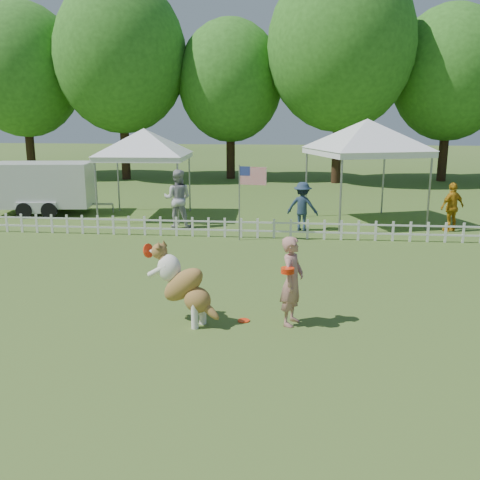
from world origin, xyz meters
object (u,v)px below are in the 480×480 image
at_px(frisbee_on_turf, 244,321).
at_px(spectator_a, 178,199).
at_px(canopy_tent_left, 145,175).
at_px(flag_pole, 239,203).
at_px(canopy_tent_right, 365,173).
at_px(spectator_b, 302,206).
at_px(spectator_c, 452,207).
at_px(handler, 292,281).
at_px(dog, 184,285).
at_px(cargo_trailer, 43,188).

xyz_separation_m(frisbee_on_turf, spectator_a, (-3.00, 8.06, 0.95)).
distance_m(canopy_tent_left, flag_pole, 4.99).
bearing_deg(spectator_a, canopy_tent_right, -167.41).
xyz_separation_m(flag_pole, spectator_a, (-2.22, 1.66, -0.16)).
bearing_deg(flag_pole, frisbee_on_turf, -73.58).
distance_m(frisbee_on_turf, spectator_b, 8.12).
bearing_deg(spectator_c, spectator_a, -28.72).
distance_m(handler, dog, 1.90).
relative_size(dog, canopy_tent_left, 0.46).
bearing_deg(canopy_tent_left, canopy_tent_right, -4.55).
height_order(flag_pole, spectator_b, flag_pole).
relative_size(cargo_trailer, spectator_a, 2.33).
height_order(canopy_tent_right, flag_pole, canopy_tent_right).
relative_size(dog, spectator_c, 0.91).
bearing_deg(canopy_tent_right, handler, -123.16).
height_order(handler, canopy_tent_right, canopy_tent_right).
relative_size(frisbee_on_turf, spectator_b, 0.14).
bearing_deg(flag_pole, cargo_trailer, 164.84).
bearing_deg(dog, canopy_tent_left, 132.84).
distance_m(cargo_trailer, spectator_c, 14.45).
relative_size(handler, canopy_tent_left, 0.51).
height_order(dog, spectator_b, spectator_b).
distance_m(dog, canopy_tent_left, 10.48).
distance_m(dog, frisbee_on_turf, 1.27).
xyz_separation_m(handler, canopy_tent_right, (2.33, 9.55, 0.92)).
relative_size(canopy_tent_left, canopy_tent_right, 0.91).
height_order(canopy_tent_left, spectator_b, canopy_tent_left).
relative_size(dog, spectator_b, 0.91).
distance_m(frisbee_on_turf, canopy_tent_left, 10.78).
xyz_separation_m(canopy_tent_left, spectator_b, (5.61, -1.66, -0.78)).
bearing_deg(frisbee_on_turf, dog, -169.80).
relative_size(frisbee_on_turf, canopy_tent_right, 0.06).
relative_size(flag_pole, spectator_c, 1.43).
bearing_deg(spectator_a, frisbee_on_turf, 109.72).
distance_m(canopy_tent_right, spectator_c, 3.03).
bearing_deg(dog, spectator_c, 74.68).
xyz_separation_m(dog, spectator_c, (6.86, 8.56, 0.07)).
distance_m(canopy_tent_left, spectator_b, 5.90).
distance_m(handler, spectator_a, 8.96).
bearing_deg(spectator_b, frisbee_on_turf, 96.15).
bearing_deg(cargo_trailer, spectator_b, -19.45).
bearing_deg(flag_pole, canopy_tent_right, 47.79).
xyz_separation_m(dog, flag_pole, (0.26, 6.58, 0.41)).
bearing_deg(handler, spectator_b, 16.75).
bearing_deg(canopy_tent_left, spectator_a, -50.02).
height_order(dog, spectator_a, spectator_a).
relative_size(spectator_a, spectator_c, 1.22).
distance_m(canopy_tent_left, spectator_a, 2.29).
bearing_deg(flag_pole, dog, -82.78).
xyz_separation_m(spectator_a, spectator_c, (8.82, 0.31, -0.17)).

